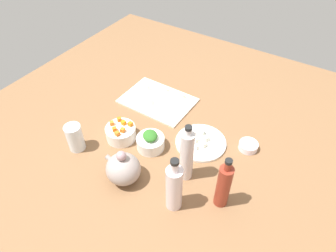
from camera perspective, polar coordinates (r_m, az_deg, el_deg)
tabletop at (r=140.52cm, az=-0.00°, el=-1.91°), size 190.00×190.00×3.00cm
cutting_board at (r=156.76cm, az=-1.96°, el=4.85°), size 36.27×25.97×1.00cm
plate_tofu at (r=135.60cm, az=6.24°, el=-3.13°), size 22.71×22.71×1.20cm
bowl_greens at (r=131.88cm, az=-3.34°, el=-3.16°), size 12.28×12.28×5.77cm
bowl_carrots at (r=137.22cm, az=-8.94°, el=-1.28°), size 13.54×13.54×6.16cm
bowl_small_side at (r=136.71cm, az=15.00°, el=-3.68°), size 8.36×8.36×3.16cm
teapot at (r=119.12cm, az=-8.51°, el=-8.00°), size 15.47×13.48×16.01cm
bottle_0 at (r=107.36cm, az=1.17°, el=-11.60°), size 6.04×6.04×25.64cm
bottle_1 at (r=109.98cm, az=10.50°, el=-11.06°), size 5.13×5.13×24.55cm
bottle_2 at (r=114.57cm, az=3.58°, el=-5.60°), size 5.33×5.33×27.54cm
drinking_glass_0 at (r=135.05cm, az=-17.26°, el=-2.09°), size 7.11×7.11×12.69cm
carrot_cube_0 at (r=132.60cm, az=-8.61°, el=-0.78°), size 2.11×2.11×1.80cm
carrot_cube_1 at (r=136.01cm, az=-8.45°, el=0.63°), size 2.10×2.10×1.80cm
carrot_cube_2 at (r=134.95cm, az=-7.16°, el=0.38°), size 2.06×2.06×1.80cm
carrot_cube_3 at (r=133.59cm, az=-10.12°, el=-0.61°), size 2.52×2.52×1.80cm
carrot_cube_4 at (r=136.60cm, az=-10.61°, el=0.52°), size 2.54×2.54×1.80cm
carrot_cube_5 at (r=131.46cm, az=-9.62°, el=-1.43°), size 2.09×2.09×1.80cm
carrot_cube_6 at (r=137.92cm, az=-9.25°, el=1.25°), size 2.53×2.53×1.80cm
chopped_greens_mound at (r=128.71cm, az=-3.42°, el=-1.83°), size 9.51×9.49×2.98cm
tofu_cube_0 at (r=134.39cm, az=5.42°, el=-2.54°), size 2.98×2.98×2.20cm
tofu_cube_1 at (r=135.24cm, az=7.26°, el=-2.36°), size 3.02×3.02×2.20cm
tofu_cube_2 at (r=131.39cm, az=5.14°, el=-3.90°), size 2.72×2.72×2.20cm
tofu_cube_3 at (r=132.65cm, az=6.77°, el=-3.48°), size 2.84×2.84×2.20cm
tofu_cube_4 at (r=137.76cm, az=6.50°, el=-1.19°), size 2.22×2.22×2.20cm
tofu_cube_5 at (r=136.58cm, az=4.74°, el=-1.52°), size 2.78×2.78×2.20cm
dumpling_0 at (r=155.89cm, az=2.66°, el=5.44°), size 5.87×6.01×2.69cm
dumpling_1 at (r=153.54cm, az=-3.54°, el=4.61°), size 6.72×6.79×2.35cm
dumpling_2 at (r=160.83cm, az=-0.45°, el=6.76°), size 4.52×4.84×2.17cm
dumpling_3 at (r=162.52cm, az=-3.77°, el=7.29°), size 6.28×6.07×2.98cm
dumpling_4 at (r=155.88cm, az=-7.06°, el=4.98°), size 6.61×6.37×2.18cm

